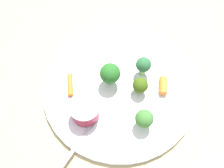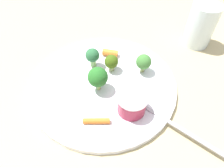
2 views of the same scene
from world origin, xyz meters
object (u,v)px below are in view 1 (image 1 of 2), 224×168
object	(u,v)px
broccoli_floret_3	(144,119)
carrot_stick_1	(163,86)
broccoli_floret_1	(143,65)
sauce_cup	(85,110)
broccoli_floret_0	(140,86)
fork	(71,154)
plate	(119,87)
carrot_stick_0	(70,85)
broccoli_floret_2	(110,74)

from	to	relation	value
broccoli_floret_3	carrot_stick_1	distance (m)	0.09
broccoli_floret_1	carrot_stick_1	distance (m)	0.06
sauce_cup	broccoli_floret_0	xyz separation A→B (m)	(-0.02, 0.11, 0.00)
broccoli_floret_0	carrot_stick_1	xyz separation A→B (m)	(0.01, 0.05, -0.02)
sauce_cup	fork	distance (m)	0.08
broccoli_floret_1	fork	size ratio (longest dim) A/B	0.33
plate	carrot_stick_1	xyz separation A→B (m)	(0.03, 0.08, 0.01)
plate	carrot_stick_0	world-z (taller)	carrot_stick_0
broccoli_floret_3	fork	world-z (taller)	broccoli_floret_3
broccoli_floret_0	carrot_stick_0	xyz separation A→B (m)	(-0.05, -0.13, -0.02)
plate	sauce_cup	bearing A→B (deg)	-62.41
broccoli_floret_0	carrot_stick_0	bearing A→B (deg)	-111.42
carrot_stick_1	fork	size ratio (longest dim) A/B	0.25
broccoli_floret_3	carrot_stick_1	world-z (taller)	broccoli_floret_3
sauce_cup	broccoli_floret_1	distance (m)	0.14
carrot_stick_0	fork	size ratio (longest dim) A/B	0.34
broccoli_floret_0	carrot_stick_1	bearing A→B (deg)	83.07
sauce_cup	carrot_stick_1	xyz separation A→B (m)	(-0.01, 0.16, -0.01)
plate	broccoli_floret_2	bearing A→B (deg)	-127.25
broccoli_floret_2	carrot_stick_0	xyz separation A→B (m)	(-0.01, -0.08, -0.03)
carrot_stick_1	broccoli_floret_2	bearing A→B (deg)	-113.12
sauce_cup	broccoli_floret_3	distance (m)	0.11
plate	broccoli_floret_0	distance (m)	0.05
broccoli_floret_3	broccoli_floret_0	bearing A→B (deg)	165.60
broccoli_floret_3	carrot_stick_1	bearing A→B (deg)	133.12
plate	sauce_cup	world-z (taller)	sauce_cup
sauce_cup	broccoli_floret_2	size ratio (longest dim) A/B	1.02
broccoli_floret_0	carrot_stick_0	size ratio (longest dim) A/B	0.82
broccoli_floret_0	broccoli_floret_3	bearing A→B (deg)	-14.40
plate	broccoli_floret_2	size ratio (longest dim) A/B	5.64
broccoli_floret_1	carrot_stick_1	bearing A→B (deg)	32.38
broccoli_floret_3	fork	bearing A→B (deg)	-83.44
broccoli_floret_2	broccoli_floret_3	world-z (taller)	broccoli_floret_2
carrot_stick_0	broccoli_floret_2	bearing A→B (deg)	79.50
sauce_cup	broccoli_floret_2	xyz separation A→B (m)	(-0.05, 0.06, 0.01)
plate	broccoli_floret_2	world-z (taller)	broccoli_floret_2
broccoli_floret_0	fork	size ratio (longest dim) A/B	0.28
sauce_cup	carrot_stick_0	world-z (taller)	sauce_cup
sauce_cup	broccoli_floret_2	distance (m)	0.08
broccoli_floret_1	carrot_stick_1	size ratio (longest dim) A/B	1.31
broccoli_floret_0	broccoli_floret_1	xyz separation A→B (m)	(-0.04, 0.02, 0.01)
plate	broccoli_floret_1	distance (m)	0.07
sauce_cup	carrot_stick_0	size ratio (longest dim) A/B	1.16
broccoli_floret_1	broccoli_floret_3	bearing A→B (deg)	-19.41
broccoli_floret_0	sauce_cup	bearing A→B (deg)	-81.03
broccoli_floret_0	fork	xyz separation A→B (m)	(0.08, -0.16, -0.02)
carrot_stick_0	fork	bearing A→B (deg)	-11.70
broccoli_floret_0	carrot_stick_1	world-z (taller)	broccoli_floret_0
broccoli_floret_0	plate	bearing A→B (deg)	-125.20
carrot_stick_0	carrot_stick_1	bearing A→B (deg)	72.32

